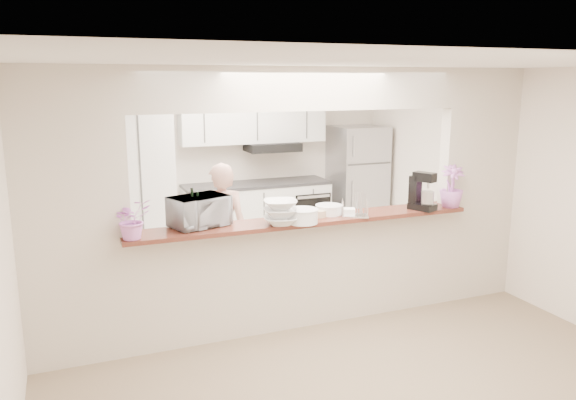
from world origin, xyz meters
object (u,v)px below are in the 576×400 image
refrigerator (357,182)px  toaster_oven (199,211)px  person (222,231)px  stand_mixer (422,193)px

refrigerator → toaster_oven: 4.02m
toaster_oven → person: 1.16m
person → refrigerator: bearing=-127.8°
toaster_oven → stand_mixer: stand_mixer is taller
toaster_oven → stand_mixer: (2.24, -0.19, 0.03)m
refrigerator → stand_mixer: 2.93m
refrigerator → toaster_oven: refrigerator is taller
toaster_oven → person: bearing=44.5°
refrigerator → toaster_oven: size_ratio=3.41×
toaster_oven → stand_mixer: bearing=-24.2°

